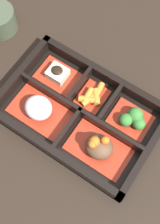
{
  "coord_description": "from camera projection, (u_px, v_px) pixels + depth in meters",
  "views": [
    {
      "loc": [
        -0.13,
        0.2,
        0.63
      ],
      "look_at": [
        0.0,
        0.0,
        0.03
      ],
      "focal_mm": 50.0,
      "sensor_mm": 36.0,
      "label": 1
    }
  ],
  "objects": [
    {
      "name": "bowl_greens",
      "position": [
        133.0,
        119.0,
        0.64
      ],
      "size": [
        0.09,
        0.07,
        0.04
      ],
      "color": "#B22D19",
      "rests_on": "bento_base"
    },
    {
      "name": "bowl_stew",
      "position": [
        99.0,
        147.0,
        0.62
      ],
      "size": [
        0.13,
        0.08,
        0.06
      ],
      "color": "#B22D19",
      "rests_on": "bento_base"
    },
    {
      "name": "bowl_carrots",
      "position": [
        93.0,
        97.0,
        0.67
      ],
      "size": [
        0.06,
        0.07,
        0.02
      ],
      "color": "#B22D19",
      "rests_on": "bento_base"
    },
    {
      "name": "bento_base",
      "position": [
        80.0,
        115.0,
        0.67
      ],
      "size": [
        0.33,
        0.22,
        0.01
      ],
      "color": "black",
      "rests_on": "ground_plane"
    },
    {
      "name": "bowl_rice",
      "position": [
        39.0,
        109.0,
        0.65
      ],
      "size": [
        0.13,
        0.08,
        0.05
      ],
      "color": "#B22D19",
      "rests_on": "bento_base"
    },
    {
      "name": "ground_plane",
      "position": [
        80.0,
        116.0,
        0.67
      ],
      "size": [
        3.0,
        3.0,
        0.0
      ],
      "primitive_type": "plane",
      "color": "black"
    },
    {
      "name": "bowl_tofu",
      "position": [
        58.0,
        75.0,
        0.69
      ],
      "size": [
        0.09,
        0.07,
        0.03
      ],
      "color": "#B22D19",
      "rests_on": "bento_base"
    },
    {
      "name": "bento_rim",
      "position": [
        81.0,
        112.0,
        0.65
      ],
      "size": [
        0.33,
        0.22,
        0.04
      ],
      "color": "black",
      "rests_on": "ground_plane"
    }
  ]
}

